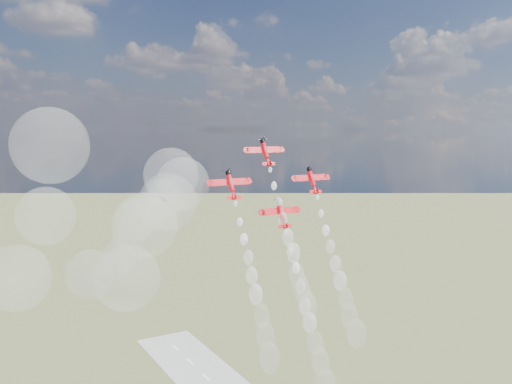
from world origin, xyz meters
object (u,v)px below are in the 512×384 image
Objects in this scene: plane_lead at (265,152)px; plane_slot at (281,213)px; plane_left at (231,184)px; plane_right at (312,180)px.

plane_lead is 20.44m from plane_slot.
plane_lead is 17.82m from plane_left.
plane_slot is (-14.60, -4.71, -9.07)m from plane_right.
plane_right is at bearing 0.00° from plane_left.
plane_lead reaches higher than plane_left.
plane_slot is at bearing -17.88° from plane_left.
plane_lead is 1.00× the size of plane_slot.
plane_slot is (0.00, -9.42, -18.14)m from plane_lead.
plane_left and plane_right have the same top height.
plane_lead is at bearing 90.00° from plane_slot.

